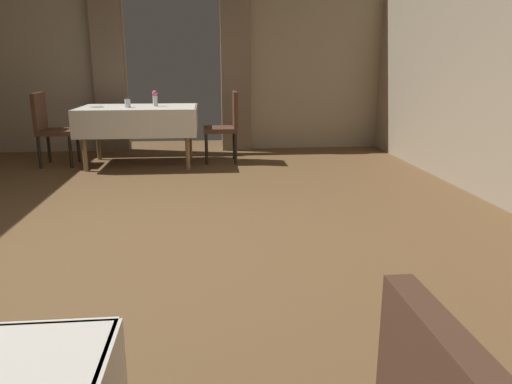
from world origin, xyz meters
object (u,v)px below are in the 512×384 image
at_px(dining_table_mid, 139,115).
at_px(chair_mid_right, 226,123).
at_px(plate_mid_c, 96,107).
at_px(flower_vase_mid, 155,98).
at_px(chair_mid_left, 50,126).
at_px(glass_mid_b, 128,103).

relative_size(dining_table_mid, chair_mid_right, 1.59).
xyz_separation_m(chair_mid_right, plate_mid_c, (-1.64, -0.12, 0.24)).
xyz_separation_m(dining_table_mid, chair_mid_right, (1.13, 0.07, -0.13)).
height_order(dining_table_mid, flower_vase_mid, flower_vase_mid).
distance_m(flower_vase_mid, plate_mid_c, 0.74).
relative_size(chair_mid_left, glass_mid_b, 8.84).
height_order(chair_mid_left, flower_vase_mid, flower_vase_mid).
bearing_deg(chair_mid_left, plate_mid_c, -7.40).
bearing_deg(plate_mid_c, flower_vase_mid, 5.77).
bearing_deg(chair_mid_left, glass_mid_b, -9.31).
distance_m(dining_table_mid, flower_vase_mid, 0.30).
relative_size(chair_mid_left, plate_mid_c, 5.08).
bearing_deg(dining_table_mid, plate_mid_c, -174.84).
height_order(chair_mid_left, plate_mid_c, chair_mid_left).
bearing_deg(dining_table_mid, chair_mid_left, 178.33).
distance_m(dining_table_mid, chair_mid_right, 1.14).
xyz_separation_m(flower_vase_mid, plate_mid_c, (-0.73, -0.07, -0.10)).
height_order(dining_table_mid, chair_mid_right, chair_mid_right).
relative_size(chair_mid_right, flower_vase_mid, 4.59).
height_order(dining_table_mid, plate_mid_c, plate_mid_c).
bearing_deg(chair_mid_right, chair_mid_left, -179.08).
bearing_deg(glass_mid_b, flower_vase_mid, 26.35).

